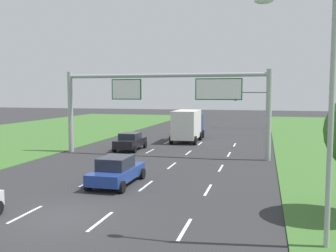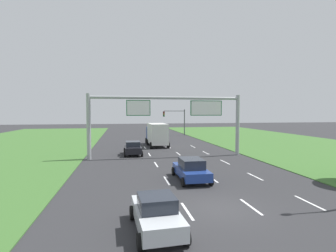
{
  "view_description": "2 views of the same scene",
  "coord_description": "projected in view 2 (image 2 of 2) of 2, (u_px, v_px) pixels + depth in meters",
  "views": [
    {
      "loc": [
        8.12,
        -13.61,
        5.21
      ],
      "look_at": [
        0.51,
        15.68,
        2.51
      ],
      "focal_mm": 40.0,
      "sensor_mm": 36.0,
      "label": 1
    },
    {
      "loc": [
        -5.01,
        -12.7,
        5.05
      ],
      "look_at": [
        0.11,
        15.85,
        3.48
      ],
      "focal_mm": 28.0,
      "sensor_mm": 36.0,
      "label": 2
    }
  ],
  "objects": [
    {
      "name": "car_lead_silver",
      "position": [
        133.0,
        148.0,
        30.78
      ],
      "size": [
        2.12,
        4.07,
        1.59
      ],
      "rotation": [
        0.0,
        0.0,
        0.0
      ],
      "color": "black",
      "rests_on": "ground_plane"
    },
    {
      "name": "lane_dashes_slip",
      "position": [
        277.0,
        187.0,
        17.51
      ],
      "size": [
        0.14,
        44.4,
        0.01
      ],
      "color": "white",
      "rests_on": "ground_plane"
    },
    {
      "name": "ground_plane",
      "position": [
        220.0,
        209.0,
        13.63
      ],
      "size": [
        200.0,
        200.0,
        0.0
      ],
      "primitive_type": "plane",
      "color": "#2D2D30"
    },
    {
      "name": "car_near_red",
      "position": [
        156.0,
        213.0,
        11.05
      ],
      "size": [
        2.16,
        4.05,
        1.55
      ],
      "rotation": [
        0.0,
        0.0,
        0.06
      ],
      "color": "silver",
      "rests_on": "ground_plane"
    },
    {
      "name": "lane_dashes_inner_left",
      "position": [
        175.0,
        193.0,
        16.27
      ],
      "size": [
        0.14,
        44.4,
        0.01
      ],
      "color": "white",
      "rests_on": "ground_plane"
    },
    {
      "name": "car_mid_lane",
      "position": [
        191.0,
        169.0,
        19.35
      ],
      "size": [
        2.17,
        4.43,
        1.62
      ],
      "rotation": [
        0.0,
        0.0,
        -0.0
      ],
      "color": "navy",
      "rests_on": "ground_plane"
    },
    {
      "name": "sign_gantry",
      "position": [
        170.0,
        113.0,
        29.1
      ],
      "size": [
        17.24,
        0.44,
        7.0
      ],
      "color": "#9EA0A5",
      "rests_on": "ground_plane"
    },
    {
      "name": "lane_dashes_inner_right",
      "position": [
        228.0,
        190.0,
        16.89
      ],
      "size": [
        0.14,
        44.4,
        0.01
      ],
      "color": "white",
      "rests_on": "ground_plane"
    },
    {
      "name": "box_truck",
      "position": [
        157.0,
        134.0,
        38.81
      ],
      "size": [
        2.81,
        7.31,
        3.35
      ],
      "rotation": [
        0.0,
        0.0,
        0.02
      ],
      "color": "navy",
      "rests_on": "ground_plane"
    },
    {
      "name": "traffic_light_mast",
      "position": [
        176.0,
        117.0,
        55.91
      ],
      "size": [
        4.76,
        0.49,
        5.6
      ],
      "color": "#47494F",
      "rests_on": "ground_plane"
    }
  ]
}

